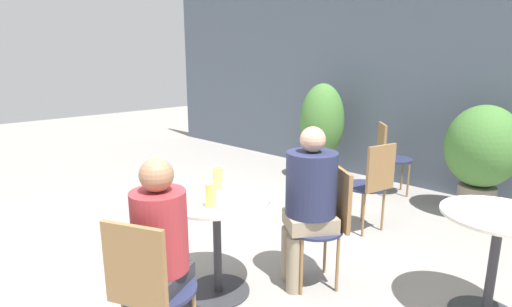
# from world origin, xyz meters

# --- Properties ---
(ground_plane) EXTENTS (20.00, 20.00, 0.00)m
(ground_plane) POSITION_xyz_m (0.00, 0.00, 0.00)
(ground_plane) COLOR gray
(storefront_wall) EXTENTS (10.00, 0.06, 3.00)m
(storefront_wall) POSITION_xyz_m (0.00, 3.61, 1.50)
(storefront_wall) COLOR #4C5666
(storefront_wall) RESTS_ON ground_plane
(cafe_table_near) EXTENTS (0.77, 0.77, 0.75)m
(cafe_table_near) POSITION_xyz_m (0.23, 0.05, 0.55)
(cafe_table_near) COLOR #2D2D33
(cafe_table_near) RESTS_ON ground_plane
(cafe_table_far) EXTENTS (0.71, 0.71, 0.75)m
(cafe_table_far) POSITION_xyz_m (1.74, 1.12, 0.53)
(cafe_table_far) COLOR #2D2D33
(cafe_table_far) RESTS_ON ground_plane
(bistro_chair_0) EXTENTS (0.46, 0.47, 0.91)m
(bistro_chair_0) POSITION_xyz_m (0.57, -0.71, 0.55)
(bistro_chair_0) COLOR #232847
(bistro_chair_0) RESTS_ON ground_plane
(bistro_chair_1) EXTENTS (0.48, 0.48, 0.91)m
(bistro_chair_1) POSITION_xyz_m (0.72, 0.72, 0.55)
(bistro_chair_1) COLOR #232847
(bistro_chair_1) RESTS_ON ground_plane
(bistro_chair_2) EXTENTS (0.45, 0.43, 0.91)m
(bistro_chair_2) POSITION_xyz_m (0.49, 1.81, 0.55)
(bistro_chair_2) COLOR #232847
(bistro_chair_2) RESTS_ON ground_plane
(bistro_chair_3) EXTENTS (0.48, 0.48, 0.91)m
(bistro_chair_3) POSITION_xyz_m (0.03, 3.04, 0.55)
(bistro_chair_3) COLOR #232847
(bistro_chair_3) RESTS_ON ground_plane
(seated_person_0) EXTENTS (0.35, 0.37, 1.19)m
(seated_person_0) POSITION_xyz_m (0.51, -0.57, 0.72)
(seated_person_0) COLOR #2D2D33
(seated_person_0) RESTS_ON ground_plane
(seated_person_1) EXTENTS (0.47, 0.48, 1.23)m
(seated_person_1) POSITION_xyz_m (0.63, 0.60, 0.73)
(seated_person_1) COLOR gray
(seated_person_1) RESTS_ON ground_plane
(beer_glass_0) EXTENTS (0.07, 0.07, 0.16)m
(beer_glass_0) POSITION_xyz_m (0.10, 0.18, 0.83)
(beer_glass_0) COLOR #DBC65B
(beer_glass_0) RESTS_ON cafe_table_near
(beer_glass_1) EXTENTS (0.07, 0.07, 0.16)m
(beer_glass_1) POSITION_xyz_m (0.35, -0.09, 0.83)
(beer_glass_1) COLOR #DBC65B
(beer_glass_1) RESTS_ON cafe_table_near
(potted_plant_0) EXTENTS (0.61, 0.61, 1.37)m
(potted_plant_0) POSITION_xyz_m (-0.94, 2.95, 0.76)
(potted_plant_0) COLOR slate
(potted_plant_0) RESTS_ON ground_plane
(potted_plant_1) EXTENTS (0.77, 0.77, 1.23)m
(potted_plant_1) POSITION_xyz_m (1.09, 3.05, 0.73)
(potted_plant_1) COLOR slate
(potted_plant_1) RESTS_ON ground_plane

